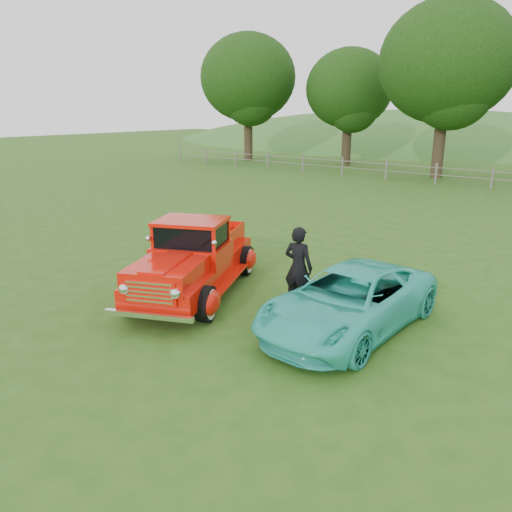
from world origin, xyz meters
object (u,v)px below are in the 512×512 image
Objects in this scene: tree_mid_west at (349,89)px; teal_sedan at (349,300)px; red_pickup at (193,260)px; tree_far_west at (248,78)px; man at (298,267)px; tree_near_west at (447,62)px.

tree_mid_west is 1.93× the size of teal_sedan.
tree_mid_west is at bearing 86.99° from red_pickup.
red_pickup is 3.86m from teal_sedan.
red_pickup is at bearing -171.91° from teal_sedan.
teal_sedan is (22.44, -24.50, -5.88)m from tree_far_west.
tree_mid_west is 29.53m from man.
man is at bearing 166.99° from teal_sedan.
tree_near_west is at bearing -3.58° from tree_far_west.
red_pickup is 1.20× the size of teal_sedan.
tree_mid_west is 8.63m from tree_near_west.
tree_near_west is at bearing 107.31° from teal_sedan.
tree_mid_west is 29.31m from red_pickup.
tree_near_west reaches higher than red_pickup.
teal_sedan is 1.53m from man.
man is (-1.45, 0.39, 0.29)m from teal_sedan.
teal_sedan is at bearing -18.41° from red_pickup.
red_pickup is at bearing -83.79° from tree_near_west.
tree_near_west reaches higher than tree_far_west.
tree_near_west is 24.79m from red_pickup.
tree_mid_west reaches higher than teal_sedan.
tree_near_west is 25.14m from teal_sedan.
tree_mid_west is at bearing -69.09° from man.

